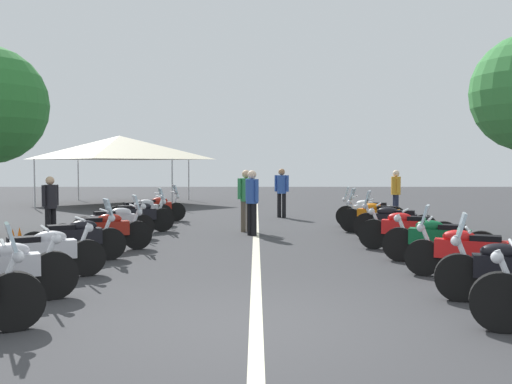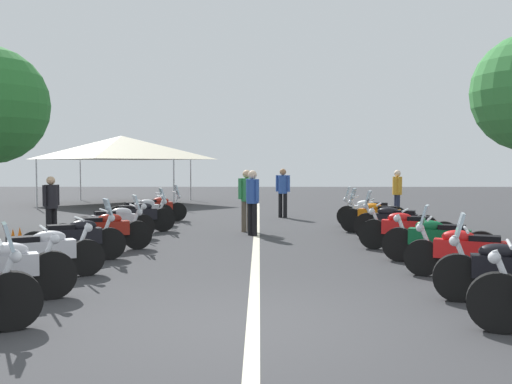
{
  "view_description": "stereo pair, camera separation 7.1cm",
  "coord_description": "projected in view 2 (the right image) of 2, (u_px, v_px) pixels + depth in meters",
  "views": [
    {
      "loc": [
        -6.33,
        -0.0,
        1.88
      ],
      "look_at": [
        5.8,
        0.0,
        1.27
      ],
      "focal_mm": 39.34,
      "sensor_mm": 36.0,
      "label": 1
    },
    {
      "loc": [
        -6.33,
        -0.07,
        1.88
      ],
      "look_at": [
        5.8,
        0.0,
        1.27
      ],
      "focal_mm": 39.34,
      "sensor_mm": 36.0,
      "label": 2
    }
  ],
  "objects": [
    {
      "name": "event_tent",
      "position": [
        122.0,
        148.0,
        26.2
      ],
      "size": [
        6.39,
        6.39,
        3.2
      ],
      "color": "beige",
      "rests_on": "ground_plane"
    },
    {
      "name": "motorcycle_left_row_6",
      "position": [
        137.0,
        215.0,
        15.33
      ],
      "size": [
        0.95,
        2.05,
        1.22
      ],
      "rotation": [
        0.0,
        0.0,
        -1.22
      ],
      "color": "black",
      "rests_on": "ground_plane"
    },
    {
      "name": "traffic_cone_0",
      "position": [
        20.0,
        243.0,
        11.29
      ],
      "size": [
        0.36,
        0.36,
        0.61
      ],
      "color": "orange",
      "rests_on": "ground_plane"
    },
    {
      "name": "motorcycle_left_row_5",
      "position": [
        115.0,
        222.0,
        13.74
      ],
      "size": [
        1.1,
        1.86,
        0.99
      ],
      "rotation": [
        0.0,
        0.0,
        -1.09
      ],
      "color": "black",
      "rests_on": "ground_plane"
    },
    {
      "name": "bystander_0",
      "position": [
        397.0,
        190.0,
        19.2
      ],
      "size": [
        0.53,
        0.32,
        1.67
      ],
      "rotation": [
        0.0,
        0.0,
        4.8
      ],
      "color": "#1E2338",
      "rests_on": "ground_plane"
    },
    {
      "name": "motorcycle_left_row_4",
      "position": [
        103.0,
        230.0,
        12.04
      ],
      "size": [
        1.02,
        2.06,
        1.21
      ],
      "rotation": [
        0.0,
        0.0,
        -1.18
      ],
      "color": "black",
      "rests_on": "ground_plane"
    },
    {
      "name": "motorcycle_right_row_6",
      "position": [
        378.0,
        216.0,
        15.1
      ],
      "size": [
        0.99,
        2.02,
        1.22
      ],
      "rotation": [
        0.0,
        0.0,
        1.2
      ],
      "color": "black",
      "rests_on": "ground_plane"
    },
    {
      "name": "motorcycle_left_row_8",
      "position": [
        156.0,
        208.0,
        18.23
      ],
      "size": [
        0.94,
        1.97,
        1.2
      ],
      "rotation": [
        0.0,
        0.0,
        -1.21
      ],
      "color": "black",
      "rests_on": "ground_plane"
    },
    {
      "name": "bystander_1",
      "position": [
        51.0,
        203.0,
        13.93
      ],
      "size": [
        0.49,
        0.32,
        1.57
      ],
      "rotation": [
        0.0,
        0.0,
        1.15
      ],
      "color": "black",
      "rests_on": "ground_plane"
    },
    {
      "name": "motorcycle_left_row_7",
      "position": [
        141.0,
        212.0,
        16.71
      ],
      "size": [
        1.22,
        1.83,
        1.01
      ],
      "rotation": [
        0.0,
        0.0,
        -1.01
      ],
      "color": "black",
      "rests_on": "ground_plane"
    },
    {
      "name": "motorcycle_left_row_2",
      "position": [
        39.0,
        253.0,
        9.03
      ],
      "size": [
        1.21,
        1.91,
        0.99
      ],
      "rotation": [
        0.0,
        0.0,
        -1.04
      ],
      "color": "black",
      "rests_on": "ground_plane"
    },
    {
      "name": "motorcycle_right_row_5",
      "position": [
        394.0,
        221.0,
        13.69
      ],
      "size": [
        0.94,
        1.95,
        1.22
      ],
      "rotation": [
        0.0,
        0.0,
        1.22
      ],
      "color": "black",
      "rests_on": "ground_plane"
    },
    {
      "name": "bystander_4",
      "position": [
        247.0,
        195.0,
        15.52
      ],
      "size": [
        0.32,
        0.47,
        1.72
      ],
      "rotation": [
        0.0,
        0.0,
        0.54
      ],
      "color": "brown",
      "rests_on": "ground_plane"
    },
    {
      "name": "motorcycle_right_row_4",
      "position": [
        407.0,
        229.0,
        12.11
      ],
      "size": [
        0.95,
        2.06,
        1.01
      ],
      "rotation": [
        0.0,
        0.0,
        1.23
      ],
      "color": "black",
      "rests_on": "ground_plane"
    },
    {
      "name": "bystander_2",
      "position": [
        252.0,
        197.0,
        14.66
      ],
      "size": [
        0.45,
        0.35,
        1.71
      ],
      "rotation": [
        0.0,
        0.0,
        2.19
      ],
      "color": "black",
      "rests_on": "ground_plane"
    },
    {
      "name": "motorcycle_left_row_3",
      "position": [
        75.0,
        238.0,
        10.67
      ],
      "size": [
        1.1,
        1.82,
        1.21
      ],
      "rotation": [
        0.0,
        0.0,
        -1.08
      ],
      "color": "black",
      "rests_on": "ground_plane"
    },
    {
      "name": "motorcycle_right_row_2",
      "position": [
        468.0,
        251.0,
        9.13
      ],
      "size": [
        1.01,
        1.99,
        1.2
      ],
      "rotation": [
        0.0,
        0.0,
        1.19
      ],
      "color": "black",
      "rests_on": "ground_plane"
    },
    {
      "name": "motorcycle_right_row_7",
      "position": [
        371.0,
        212.0,
        16.7
      ],
      "size": [
        0.84,
        2.04,
        1.2
      ],
      "rotation": [
        0.0,
        0.0,
        1.32
      ],
      "color": "black",
      "rests_on": "ground_plane"
    },
    {
      "name": "lane_centre_stripe",
      "position": [
        256.0,
        245.0,
        12.9
      ],
      "size": [
        27.72,
        0.16,
        0.01
      ],
      "primitive_type": "cube",
      "color": "beige",
      "rests_on": "ground_plane"
    },
    {
      "name": "ground_plane",
      "position": [
        253.0,
        328.0,
        6.42
      ],
      "size": [
        80.0,
        80.0,
        0.0
      ],
      "primitive_type": "plane",
      "color": "#38383A"
    },
    {
      "name": "traffic_cone_1",
      "position": [
        13.0,
        245.0,
        11.04
      ],
      "size": [
        0.36,
        0.36,
        0.61
      ],
      "color": "orange",
      "rests_on": "ground_plane"
    },
    {
      "name": "motorcycle_right_row_1",
      "position": [
        511.0,
        270.0,
        7.44
      ],
      "size": [
        0.88,
        2.0,
        1.22
      ],
      "rotation": [
        0.0,
        0.0,
        1.29
      ],
      "color": "black",
      "rests_on": "ground_plane"
    },
    {
      "name": "motorcycle_right_row_3",
      "position": [
        438.0,
        239.0,
        10.5
      ],
      "size": [
        1.03,
        2.0,
        1.01
      ],
      "rotation": [
        0.0,
        0.0,
        1.16
      ],
      "color": "black",
      "rests_on": "ground_plane"
    },
    {
      "name": "bystander_3",
      "position": [
        283.0,
        189.0,
        19.61
      ],
      "size": [
        0.32,
        0.49,
        1.72
      ],
      "rotation": [
        0.0,
        0.0,
        2.72
      ],
      "color": "black",
      "rests_on": "ground_plane"
    }
  ]
}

